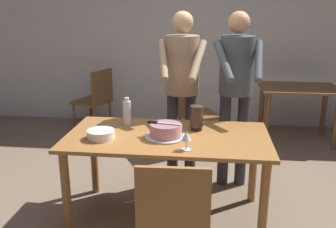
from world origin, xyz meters
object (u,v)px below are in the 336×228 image
(cake_on_platter, at_px, (166,131))
(cake_knife, at_px, (157,123))
(hurricane_lamp, at_px, (197,118))
(chair_near_side, at_px, (174,218))
(person_cutting_cake, at_px, (182,81))
(background_chair_1, at_px, (194,111))
(water_bottle, at_px, (127,113))
(background_chair_0, at_px, (96,98))
(person_standing_beside, at_px, (236,81))
(plate_stack, at_px, (101,134))
(background_table, at_px, (298,99))
(wine_glass_near, at_px, (186,137))
(main_dining_table, at_px, (167,147))

(cake_on_platter, bearing_deg, cake_knife, 169.92)
(hurricane_lamp, xyz_separation_m, chair_near_side, (-0.09, -0.97, -0.37))
(person_cutting_cake, distance_m, background_chair_1, 1.15)
(water_bottle, relative_size, person_cutting_cake, 0.15)
(hurricane_lamp, height_order, person_cutting_cake, person_cutting_cake)
(background_chair_1, bearing_deg, cake_on_platter, -95.23)
(cake_knife, distance_m, water_bottle, 0.40)
(background_chair_0, relative_size, background_chair_1, 1.00)
(hurricane_lamp, bearing_deg, water_bottle, 174.49)
(cake_on_platter, relative_size, cake_knife, 1.26)
(cake_knife, relative_size, person_cutting_cake, 0.16)
(cake_on_platter, relative_size, person_standing_beside, 0.20)
(plate_stack, bearing_deg, background_table, 47.44)
(wine_glass_near, distance_m, chair_near_side, 0.63)
(hurricane_lamp, distance_m, person_standing_beside, 0.66)
(main_dining_table, bearing_deg, background_chair_1, 84.87)
(main_dining_table, height_order, background_table, main_dining_table)
(wine_glass_near, xyz_separation_m, person_standing_beside, (0.40, 0.97, 0.22))
(person_cutting_cake, xyz_separation_m, background_chair_0, (-1.35, 1.50, -0.58))
(background_table, bearing_deg, water_bottle, -135.67)
(plate_stack, relative_size, wine_glass_near, 1.53)
(hurricane_lamp, height_order, chair_near_side, hurricane_lamp)
(chair_near_side, relative_size, background_table, 0.90)
(plate_stack, relative_size, person_cutting_cake, 0.13)
(background_chair_0, bearing_deg, water_bottle, -64.89)
(wine_glass_near, xyz_separation_m, background_chair_0, (-1.46, 2.44, -0.36))
(cake_knife, bearing_deg, cake_on_platter, -10.08)
(wine_glass_near, relative_size, background_chair_1, 0.16)
(background_chair_1, bearing_deg, hurricane_lamp, -86.80)
(chair_near_side, xyz_separation_m, background_chair_1, (0.01, 2.44, 0.00))
(main_dining_table, distance_m, chair_near_side, 0.83)
(cake_knife, xyz_separation_m, chair_near_side, (0.21, -0.77, -0.37))
(cake_knife, distance_m, chair_near_side, 0.88)
(water_bottle, bearing_deg, cake_knife, -40.16)
(water_bottle, height_order, hurricane_lamp, water_bottle)
(main_dining_table, relative_size, person_cutting_cake, 0.96)
(person_cutting_cake, bearing_deg, main_dining_table, -95.73)
(main_dining_table, relative_size, chair_near_side, 1.84)
(main_dining_table, bearing_deg, person_cutting_cake, 84.27)
(background_chair_1, bearing_deg, cake_knife, -97.67)
(chair_near_side, bearing_deg, background_chair_1, 89.74)
(wine_glass_near, height_order, background_chair_0, background_chair_0)
(person_cutting_cake, height_order, chair_near_side, person_cutting_cake)
(water_bottle, height_order, person_standing_beside, person_standing_beside)
(water_bottle, distance_m, person_cutting_cake, 0.65)
(chair_near_side, xyz_separation_m, background_chair_0, (-1.42, 2.96, 0.00))
(cake_on_platter, distance_m, wine_glass_near, 0.31)
(wine_glass_near, height_order, chair_near_side, chair_near_side)
(main_dining_table, relative_size, cake_on_platter, 4.87)
(hurricane_lamp, bearing_deg, plate_stack, -158.12)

